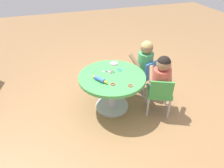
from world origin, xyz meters
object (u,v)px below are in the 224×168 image
(seated_child_right, at_px, (145,59))
(rolling_pin, at_px, (100,79))
(child_chair_left, at_px, (159,93))
(seated_child_left, at_px, (162,76))
(craft_scissors, at_px, (109,72))
(child_chair_right, at_px, (146,74))
(craft_table, at_px, (112,84))

(seated_child_right, xyz_separation_m, rolling_pin, (-0.29, 0.73, -0.01))
(child_chair_left, height_order, seated_child_right, seated_child_right)
(seated_child_left, distance_m, craft_scissors, 0.65)
(seated_child_left, distance_m, child_chair_right, 0.48)
(seated_child_left, xyz_separation_m, child_chair_right, (0.42, -0.02, -0.23))
(seated_child_left, height_order, craft_scissors, seated_child_left)
(craft_table, distance_m, child_chair_right, 0.60)
(child_chair_left, bearing_deg, craft_table, 62.51)
(child_chair_right, relative_size, craft_scissors, 3.76)
(child_chair_left, xyz_separation_m, child_chair_right, (0.46, -0.04, 0.00))
(rolling_pin, relative_size, craft_scissors, 1.44)
(seated_child_right, height_order, rolling_pin, seated_child_right)
(seated_child_left, height_order, rolling_pin, seated_child_left)
(seated_child_left, bearing_deg, seated_child_right, -0.88)
(seated_child_left, height_order, seated_child_right, same)
(craft_table, bearing_deg, child_chair_left, -117.49)
(child_chair_left, bearing_deg, seated_child_right, -2.69)
(child_chair_left, relative_size, seated_child_left, 1.05)
(child_chair_left, height_order, child_chair_right, same)
(child_chair_right, bearing_deg, craft_table, 108.06)
(seated_child_left, bearing_deg, craft_table, 66.34)
(craft_table, xyz_separation_m, rolling_pin, (-0.07, 0.18, 0.15))
(craft_table, distance_m, child_chair_left, 0.60)
(child_chair_right, bearing_deg, seated_child_right, 21.40)
(seated_child_right, relative_size, rolling_pin, 2.49)
(craft_scissors, bearing_deg, seated_child_right, -77.36)
(seated_child_left, relative_size, seated_child_right, 1.00)
(child_chair_left, height_order, rolling_pin, rolling_pin)
(rolling_pin, bearing_deg, child_chair_right, -71.28)
(seated_child_left, distance_m, rolling_pin, 0.74)
(child_chair_left, height_order, seated_child_left, seated_child_left)
(child_chair_left, bearing_deg, rolling_pin, 73.48)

